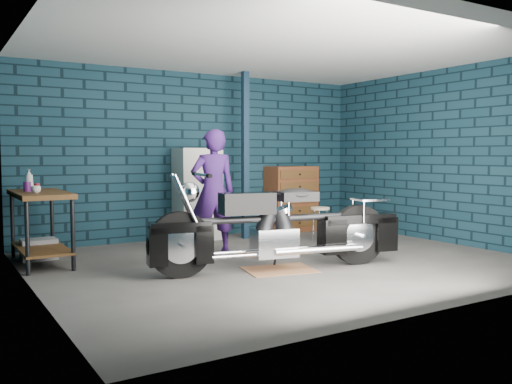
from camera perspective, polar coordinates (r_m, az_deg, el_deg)
ground at (r=6.99m, az=3.03°, el=-7.34°), size 6.00×6.00×0.00m
room_walls at (r=7.33m, az=0.62°, el=8.14°), size 6.02×5.01×2.71m
support_post at (r=8.80m, az=-1.15°, el=3.84°), size 0.10×0.10×2.70m
workbench at (r=7.29m, az=-21.70°, el=-3.52°), size 0.60×1.40×0.91m
drip_mat at (r=6.50m, az=2.48°, el=-8.17°), size 0.92×0.76×0.01m
motorcycle at (r=6.40m, az=2.49°, el=-3.09°), size 2.74×1.24×1.17m
person at (r=7.52m, az=-4.55°, el=0.06°), size 0.70×0.53×1.72m
storage_bin at (r=7.65m, az=-21.89°, el=-5.61°), size 0.44×0.31×0.27m
locker at (r=8.73m, az=-6.17°, el=-0.22°), size 0.69×0.49×1.47m
tool_chest at (r=9.67m, az=3.78°, el=-0.72°), size 0.87×0.48×1.16m
shop_stool at (r=8.60m, az=6.75°, el=-3.40°), size 0.31×0.31×0.54m
cup_a at (r=6.98m, az=-22.15°, el=0.25°), size 0.13×0.13×0.09m
mug_purple at (r=7.31m, az=-22.95°, el=0.53°), size 0.12×0.12×0.12m
mug_red at (r=7.34m, az=-22.06°, el=0.47°), size 0.09×0.09×0.10m
bottle at (r=7.61m, az=-22.78°, el=1.23°), size 0.13×0.13×0.27m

